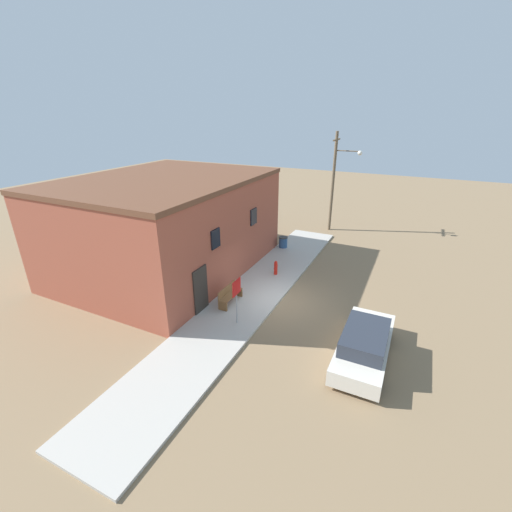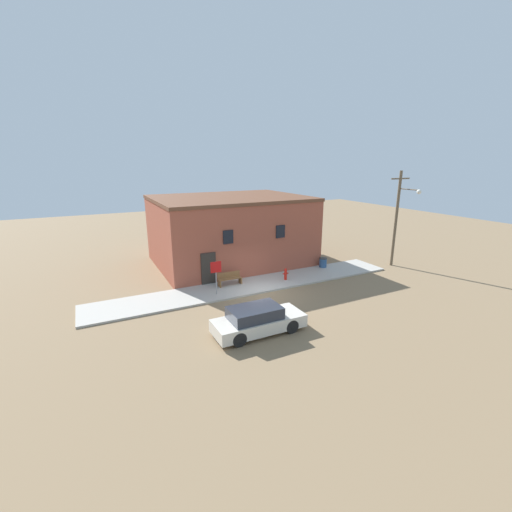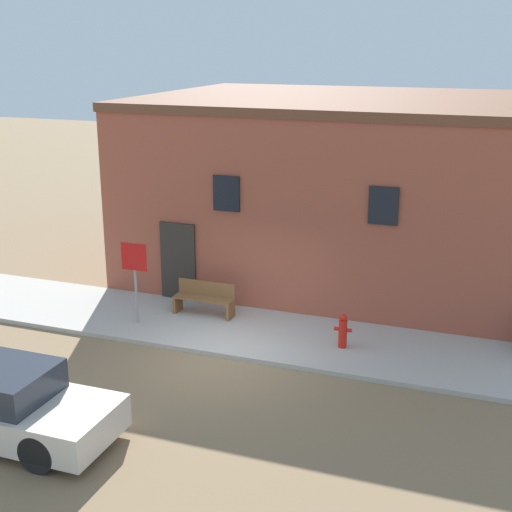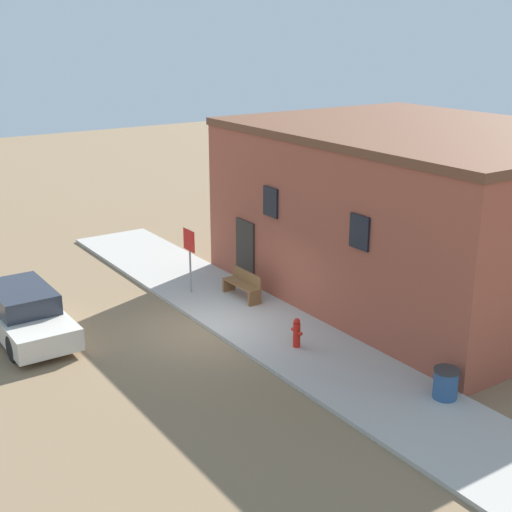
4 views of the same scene
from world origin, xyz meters
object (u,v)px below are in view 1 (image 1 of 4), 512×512
trash_bin (283,242)px  parked_car (364,344)px  bench (230,295)px  utility_pole (336,178)px  stop_sign (237,293)px  fire_hydrant (276,268)px

trash_bin → parked_car: size_ratio=0.16×
bench → utility_pole: utility_pole is taller
stop_sign → trash_bin: stop_sign is taller
utility_pole → trash_bin: bearing=160.4°
fire_hydrant → parked_car: (-4.98, -5.58, 0.13)m
stop_sign → parked_car: 5.31m
trash_bin → parked_car: bearing=-143.2°
stop_sign → bench: size_ratio=1.32×
fire_hydrant → utility_pole: (9.34, -0.74, 3.47)m
parked_car → fire_hydrant: bearing=48.2°
utility_pole → bench: bearing=173.4°
bench → parked_car: size_ratio=0.35×
parked_car → stop_sign: bearing=91.1°
parked_car → bench: bearing=79.2°
fire_hydrant → utility_pole: 9.99m
utility_pole → fire_hydrant: bearing=175.5°
fire_hydrant → trash_bin: bearing=16.0°
bench → parked_car: bearing=-100.8°
stop_sign → utility_pole: utility_pole is taller
trash_bin → fire_hydrant: bearing=-164.0°
bench → trash_bin: bearing=2.8°
utility_pole → stop_sign: bearing=178.4°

